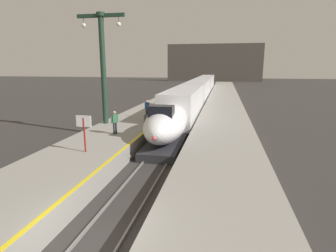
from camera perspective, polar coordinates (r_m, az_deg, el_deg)
platform_left at (r=33.28m, az=-2.66°, el=3.12°), size 4.80×110.00×1.05m
platform_right at (r=32.31m, az=11.44°, el=2.60°), size 4.80×110.00×1.05m
platform_left_safety_stripe at (r=32.73m, az=1.22°, el=3.91°), size 0.20×107.80×0.01m
rail_main_left at (r=35.41m, az=3.63°, el=2.91°), size 0.08×110.00×0.12m
rail_main_right at (r=35.24m, az=6.04°, el=2.82°), size 0.08×110.00×0.12m
highspeed_train_main at (r=43.63m, az=6.21°, el=7.17°), size 2.92×57.44×3.60m
station_column_mid at (r=23.79m, az=-13.42°, el=13.49°), size 4.00×0.68×9.00m
passenger_near_edge at (r=24.04m, az=-3.57°, el=3.16°), size 0.53×0.35×1.69m
passenger_mid_platform at (r=26.06m, az=-4.36°, el=3.88°), size 0.53×0.35×1.69m
passenger_far_waiting at (r=20.10m, az=-11.02°, el=1.12°), size 0.41×0.46×1.69m
rolling_suitcase at (r=24.45m, az=-4.52°, el=1.67°), size 0.40×0.22×0.98m
departure_info_board at (r=16.19m, az=-17.07°, el=-0.05°), size 0.90×0.10×2.12m
terminus_back_wall at (r=109.18m, az=9.56°, el=12.84°), size 36.00×2.00×14.00m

